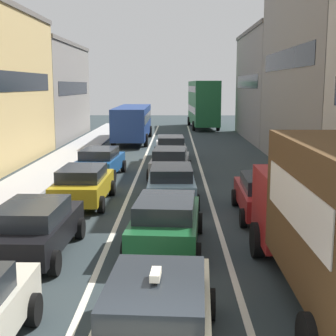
{
  "coord_description": "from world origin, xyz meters",
  "views": [
    {
      "loc": [
        0.26,
        -5.58,
        4.62
      ],
      "look_at": [
        0.0,
        12.0,
        1.6
      ],
      "focal_mm": 51.57,
      "sensor_mm": 36.0,
      "label": 1
    }
  ],
  "objects_px": {
    "bus_mid_queue_primary": "(133,121)",
    "taxi_centre_lane_front": "(157,316)",
    "sedan_left_lane_fourth": "(100,162)",
    "sedan_right_lane_behind_truck": "(265,194)",
    "wagon_left_lane_second": "(34,227)",
    "sedan_centre_lane_second": "(166,221)",
    "sedan_left_lane_third": "(83,184)",
    "hatchback_centre_lane_third": "(171,183)",
    "bus_far_queue_secondary": "(203,102)",
    "coupe_centre_lane_fourth": "(170,162)",
    "sedan_centre_lane_fifth": "(171,147)"
  },
  "relations": [
    {
      "from": "bus_mid_queue_primary",
      "to": "taxi_centre_lane_front",
      "type": "bearing_deg",
      "value": -174.64
    },
    {
      "from": "sedan_left_lane_fourth",
      "to": "sedan_right_lane_behind_truck",
      "type": "distance_m",
      "value": 10.17
    },
    {
      "from": "wagon_left_lane_second",
      "to": "sedan_right_lane_behind_truck",
      "type": "height_order",
      "value": "same"
    },
    {
      "from": "sedan_left_lane_fourth",
      "to": "sedan_centre_lane_second",
      "type": "bearing_deg",
      "value": -158.1
    },
    {
      "from": "sedan_left_lane_fourth",
      "to": "sedan_right_lane_behind_truck",
      "type": "relative_size",
      "value": 1.01
    },
    {
      "from": "taxi_centre_lane_front",
      "to": "sedan_right_lane_behind_truck",
      "type": "relative_size",
      "value": 1.01
    },
    {
      "from": "sedan_right_lane_behind_truck",
      "to": "sedan_centre_lane_second",
      "type": "bearing_deg",
      "value": 136.32
    },
    {
      "from": "sedan_left_lane_third",
      "to": "hatchback_centre_lane_third",
      "type": "bearing_deg",
      "value": -84.41
    },
    {
      "from": "sedan_right_lane_behind_truck",
      "to": "bus_far_queue_secondary",
      "type": "distance_m",
      "value": 36.06
    },
    {
      "from": "taxi_centre_lane_front",
      "to": "bus_far_queue_secondary",
      "type": "distance_m",
      "value": 45.38
    },
    {
      "from": "coupe_centre_lane_fourth",
      "to": "wagon_left_lane_second",
      "type": "bearing_deg",
      "value": 165.76
    },
    {
      "from": "bus_mid_queue_primary",
      "to": "sedan_left_lane_fourth",
      "type": "bearing_deg",
      "value": 178.55
    },
    {
      "from": "sedan_centre_lane_second",
      "to": "sedan_centre_lane_fifth",
      "type": "bearing_deg",
      "value": 3.83
    },
    {
      "from": "taxi_centre_lane_front",
      "to": "bus_far_queue_secondary",
      "type": "height_order",
      "value": "bus_far_queue_secondary"
    },
    {
      "from": "taxi_centre_lane_front",
      "to": "sedan_left_lane_third",
      "type": "xyz_separation_m",
      "value": [
        -3.31,
        10.96,
        -0.0
      ]
    },
    {
      "from": "sedan_left_lane_third",
      "to": "bus_mid_queue_primary",
      "type": "xyz_separation_m",
      "value": [
        0.11,
        21.18,
        0.96
      ]
    },
    {
      "from": "bus_mid_queue_primary",
      "to": "wagon_left_lane_second",
      "type": "bearing_deg",
      "value": 178.94
    },
    {
      "from": "sedan_centre_lane_second",
      "to": "bus_mid_queue_primary",
      "type": "relative_size",
      "value": 0.42
    },
    {
      "from": "wagon_left_lane_second",
      "to": "sedan_centre_lane_fifth",
      "type": "distance_m",
      "value": 17.73
    },
    {
      "from": "sedan_right_lane_behind_truck",
      "to": "taxi_centre_lane_front",
      "type": "bearing_deg",
      "value": 160.57
    },
    {
      "from": "sedan_centre_lane_second",
      "to": "hatchback_centre_lane_third",
      "type": "distance_m",
      "value": 5.5
    },
    {
      "from": "sedan_centre_lane_second",
      "to": "hatchback_centre_lane_third",
      "type": "height_order",
      "value": "same"
    },
    {
      "from": "coupe_centre_lane_fourth",
      "to": "sedan_right_lane_behind_truck",
      "type": "height_order",
      "value": "same"
    },
    {
      "from": "sedan_centre_lane_second",
      "to": "coupe_centre_lane_fourth",
      "type": "xyz_separation_m",
      "value": [
        0.01,
        10.89,
        0.0
      ]
    },
    {
      "from": "sedan_left_lane_third",
      "to": "bus_far_queue_secondary",
      "type": "distance_m",
      "value": 34.95
    },
    {
      "from": "sedan_left_lane_third",
      "to": "bus_mid_queue_primary",
      "type": "distance_m",
      "value": 21.2
    },
    {
      "from": "coupe_centre_lane_fourth",
      "to": "bus_mid_queue_primary",
      "type": "bearing_deg",
      "value": 14.91
    },
    {
      "from": "sedan_right_lane_behind_truck",
      "to": "wagon_left_lane_second",
      "type": "bearing_deg",
      "value": 121.68
    },
    {
      "from": "sedan_right_lane_behind_truck",
      "to": "bus_mid_queue_primary",
      "type": "xyz_separation_m",
      "value": [
        -6.71,
        22.92,
        0.96
      ]
    },
    {
      "from": "sedan_left_lane_third",
      "to": "sedan_centre_lane_fifth",
      "type": "relative_size",
      "value": 0.99
    },
    {
      "from": "sedan_centre_lane_fifth",
      "to": "sedan_right_lane_behind_truck",
      "type": "bearing_deg",
      "value": -167.4
    },
    {
      "from": "hatchback_centre_lane_third",
      "to": "coupe_centre_lane_fourth",
      "type": "xyz_separation_m",
      "value": [
        -0.1,
        5.39,
        0.0
      ]
    },
    {
      "from": "sedan_centre_lane_second",
      "to": "wagon_left_lane_second",
      "type": "distance_m",
      "value": 3.65
    },
    {
      "from": "sedan_centre_lane_second",
      "to": "bus_far_queue_secondary",
      "type": "bearing_deg",
      "value": -1.02
    },
    {
      "from": "taxi_centre_lane_front",
      "to": "wagon_left_lane_second",
      "type": "relative_size",
      "value": 1.01
    },
    {
      "from": "wagon_left_lane_second",
      "to": "hatchback_centre_lane_third",
      "type": "xyz_separation_m",
      "value": [
        3.7,
        6.16,
        0.0
      ]
    },
    {
      "from": "hatchback_centre_lane_third",
      "to": "bus_far_queue_secondary",
      "type": "bearing_deg",
      "value": -6.18
    },
    {
      "from": "sedan_right_lane_behind_truck",
      "to": "sedan_left_lane_third",
      "type": "bearing_deg",
      "value": 77.08
    },
    {
      "from": "sedan_centre_lane_second",
      "to": "sedan_right_lane_behind_truck",
      "type": "distance_m",
      "value": 4.89
    },
    {
      "from": "wagon_left_lane_second",
      "to": "hatchback_centre_lane_third",
      "type": "relative_size",
      "value": 1.0
    },
    {
      "from": "taxi_centre_lane_front",
      "to": "hatchback_centre_lane_third",
      "type": "height_order",
      "value": "taxi_centre_lane_front"
    },
    {
      "from": "sedan_centre_lane_fifth",
      "to": "bus_mid_queue_primary",
      "type": "xyz_separation_m",
      "value": [
        -3.21,
        9.66,
        0.96
      ]
    },
    {
      "from": "sedan_left_lane_third",
      "to": "sedan_left_lane_fourth",
      "type": "xyz_separation_m",
      "value": [
        -0.19,
        5.62,
        0.0
      ]
    },
    {
      "from": "sedan_left_lane_fourth",
      "to": "bus_far_queue_secondary",
      "type": "distance_m",
      "value": 29.51
    },
    {
      "from": "hatchback_centre_lane_third",
      "to": "sedan_left_lane_fourth",
      "type": "height_order",
      "value": "same"
    },
    {
      "from": "taxi_centre_lane_front",
      "to": "sedan_left_lane_fourth",
      "type": "distance_m",
      "value": 16.94
    },
    {
      "from": "wagon_left_lane_second",
      "to": "sedan_right_lane_behind_truck",
      "type": "distance_m",
      "value": 8.17
    },
    {
      "from": "wagon_left_lane_second",
      "to": "hatchback_centre_lane_third",
      "type": "bearing_deg",
      "value": -29.8
    },
    {
      "from": "sedan_left_lane_fourth",
      "to": "wagon_left_lane_second",
      "type": "bearing_deg",
      "value": -176.46
    },
    {
      "from": "sedan_centre_lane_second",
      "to": "sedan_right_lane_behind_truck",
      "type": "relative_size",
      "value": 1.01
    }
  ]
}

